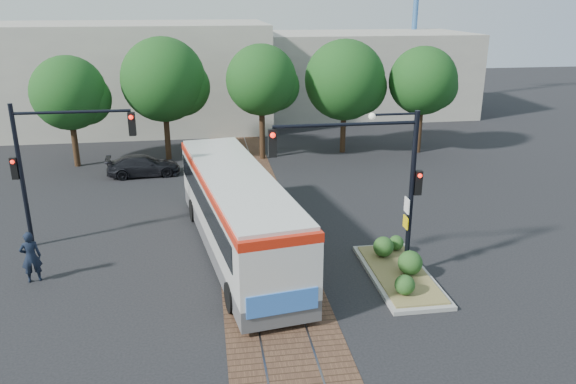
% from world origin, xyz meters
% --- Properties ---
extents(ground, '(120.00, 120.00, 0.00)m').
position_xyz_m(ground, '(0.00, 0.00, 0.00)').
color(ground, black).
rests_on(ground, ground).
extents(trackbed, '(3.60, 40.00, 0.02)m').
position_xyz_m(trackbed, '(0.00, 4.00, 0.01)').
color(trackbed, brown).
rests_on(trackbed, ground).
extents(tree_row, '(26.40, 5.60, 7.67)m').
position_xyz_m(tree_row, '(1.21, 16.42, 4.85)').
color(tree_row, '#382314').
rests_on(tree_row, ground).
extents(warehouses, '(40.00, 13.00, 8.00)m').
position_xyz_m(warehouses, '(-0.53, 28.75, 3.81)').
color(warehouses, '#ADA899').
rests_on(warehouses, ground).
extents(city_bus, '(4.54, 12.73, 3.34)m').
position_xyz_m(city_bus, '(-1.00, 2.17, 1.86)').
color(city_bus, '#4A4A4D').
rests_on(city_bus, ground).
extents(traffic_island, '(2.20, 5.20, 1.13)m').
position_xyz_m(traffic_island, '(4.82, -0.90, 0.33)').
color(traffic_island, gray).
rests_on(traffic_island, ground).
extents(signal_pole_main, '(5.49, 0.46, 6.00)m').
position_xyz_m(signal_pole_main, '(3.86, -0.81, 4.16)').
color(signal_pole_main, black).
rests_on(signal_pole_main, ground).
extents(signal_pole_left, '(4.99, 0.34, 6.00)m').
position_xyz_m(signal_pole_left, '(-8.37, 4.00, 3.86)').
color(signal_pole_left, black).
rests_on(signal_pole_left, ground).
extents(officer, '(0.81, 0.64, 1.95)m').
position_xyz_m(officer, '(-8.57, 0.71, 0.98)').
color(officer, black).
rests_on(officer, ground).
extents(parked_car, '(4.29, 2.02, 1.21)m').
position_xyz_m(parked_car, '(-5.76, 13.38, 0.60)').
color(parked_car, black).
rests_on(parked_car, ground).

